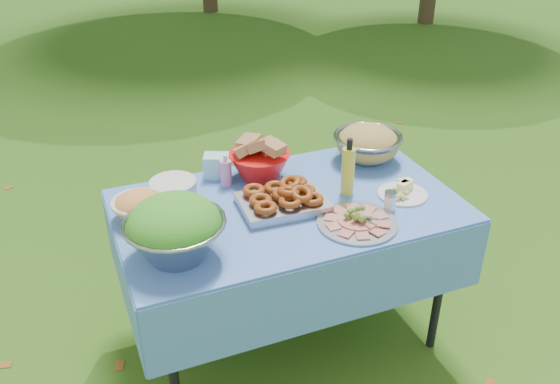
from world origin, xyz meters
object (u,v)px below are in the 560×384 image
(oil_bottle, at_px, (348,167))
(plate_stack, at_px, (173,187))
(bread_bowl, at_px, (260,159))
(salad_bowl, at_px, (175,229))
(charcuterie_platter, at_px, (358,216))
(pasta_bowl_steel, at_px, (368,143))
(picnic_table, at_px, (288,274))

(oil_bottle, bearing_deg, plate_stack, 157.51)
(plate_stack, distance_m, bread_bowl, 0.41)
(plate_stack, bearing_deg, bread_bowl, -0.76)
(salad_bowl, xyz_separation_m, charcuterie_platter, (0.73, -0.06, -0.09))
(pasta_bowl_steel, distance_m, oil_bottle, 0.37)
(plate_stack, xyz_separation_m, charcuterie_platter, (0.64, -0.53, 0.01))
(picnic_table, xyz_separation_m, plate_stack, (-0.43, 0.28, 0.41))
(charcuterie_platter, bearing_deg, salad_bowl, 175.46)
(salad_bowl, relative_size, plate_stack, 1.81)
(charcuterie_platter, bearing_deg, plate_stack, 139.92)
(salad_bowl, height_order, oil_bottle, oil_bottle)
(picnic_table, relative_size, bread_bowl, 5.17)
(plate_stack, xyz_separation_m, pasta_bowl_steel, (0.96, -0.03, 0.06))
(picnic_table, height_order, plate_stack, plate_stack)
(pasta_bowl_steel, relative_size, charcuterie_platter, 1.00)
(picnic_table, height_order, charcuterie_platter, charcuterie_platter)
(picnic_table, distance_m, oil_bottle, 0.58)
(salad_bowl, bearing_deg, pasta_bowl_steel, 22.85)
(bread_bowl, relative_size, oil_bottle, 1.07)
(plate_stack, bearing_deg, salad_bowl, -101.55)
(plate_stack, relative_size, bread_bowl, 0.73)
(plate_stack, xyz_separation_m, bread_bowl, (0.41, -0.01, 0.06))
(charcuterie_platter, xyz_separation_m, oil_bottle, (0.08, 0.24, 0.09))
(bread_bowl, xyz_separation_m, pasta_bowl_steel, (0.55, -0.02, -0.01))
(bread_bowl, height_order, oil_bottle, oil_bottle)
(picnic_table, bearing_deg, oil_bottle, -2.21)
(picnic_table, bearing_deg, plate_stack, 146.82)
(salad_bowl, bearing_deg, charcuterie_platter, -4.54)
(plate_stack, relative_size, oil_bottle, 0.78)
(charcuterie_platter, bearing_deg, oil_bottle, 72.25)
(salad_bowl, height_order, plate_stack, salad_bowl)
(bread_bowl, bearing_deg, charcuterie_platter, -66.84)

